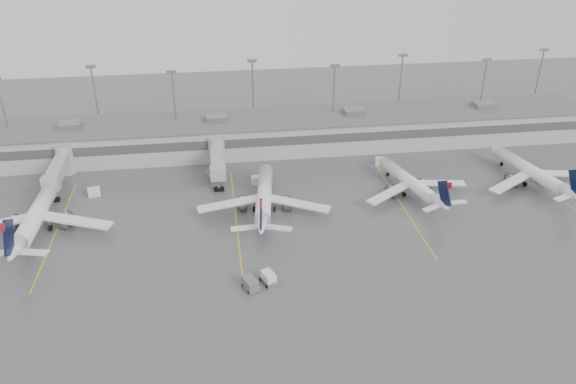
{
  "coord_description": "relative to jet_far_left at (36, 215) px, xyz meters",
  "views": [
    {
      "loc": [
        -20.52,
        -74.48,
        58.42
      ],
      "look_at": [
        -6.78,
        24.0,
        5.0
      ],
      "focal_mm": 35.0,
      "sensor_mm": 36.0,
      "label": 1
    }
  ],
  "objects": [
    {
      "name": "baggage_tug",
      "position": [
        42.59,
        -22.96,
        -2.56
      ],
      "size": [
        3.03,
        3.69,
        2.05
      ],
      "rotation": [
        0.0,
        0.0,
        0.39
      ],
      "color": "white",
      "rests_on": "ground"
    },
    {
      "name": "gse_uld_b",
      "position": [
        44.0,
        13.79,
        -2.45
      ],
      "size": [
        2.89,
        2.23,
        1.82
      ],
      "primitive_type": "cube",
      "rotation": [
        0.0,
        0.0,
        0.22
      ],
      "color": "white",
      "rests_on": "ground"
    },
    {
      "name": "ground",
      "position": [
        55.84,
        -24.48,
        -3.36
      ],
      "size": [
        260.0,
        260.0,
        0.0
      ],
      "primitive_type": "plane",
      "color": "#565658",
      "rests_on": "ground"
    },
    {
      "name": "jet_bridge_right",
      "position": [
        35.34,
        21.24,
        0.51
      ],
      "size": [
        4.0,
        17.2,
        7.0
      ],
      "color": "#9C9EA1",
      "rests_on": "ground"
    },
    {
      "name": "cone_c",
      "position": [
        75.54,
        6.5,
        -3.0
      ],
      "size": [
        0.45,
        0.45,
        0.72
      ],
      "primitive_type": "cone",
      "color": "#FF5905",
      "rests_on": "ground"
    },
    {
      "name": "baggage_cart",
      "position": [
        39.39,
        -24.16,
        -2.31
      ],
      "size": [
        2.84,
        3.57,
        2.01
      ],
      "rotation": [
        0.0,
        0.0,
        0.39
      ],
      "color": "slate",
      "rests_on": "ground"
    },
    {
      "name": "gse_loader",
      "position": [
        33.95,
        16.22,
        -2.34
      ],
      "size": [
        2.74,
        3.64,
        2.03
      ],
      "primitive_type": "cube",
      "rotation": [
        0.0,
        0.0,
        0.24
      ],
      "color": "slate",
      "rests_on": "ground"
    },
    {
      "name": "jet_far_right",
      "position": [
        105.23,
        5.01,
        -0.39
      ],
      "size": [
        25.86,
        29.26,
        9.56
      ],
      "rotation": [
        0.0,
        0.0,
        0.2
      ],
      "color": "white",
      "rests_on": "ground"
    },
    {
      "name": "jet_mid_right",
      "position": [
        76.72,
        4.21,
        -0.59
      ],
      "size": [
        23.81,
        27.03,
        8.91
      ],
      "rotation": [
        0.0,
        0.0,
        0.25
      ],
      "color": "white",
      "rests_on": "ground"
    },
    {
      "name": "cone_d",
      "position": [
        101.27,
        14.75,
        -2.97
      ],
      "size": [
        0.49,
        0.49,
        0.78
      ],
      "primitive_type": "cone",
      "color": "#FF5905",
      "rests_on": "ground"
    },
    {
      "name": "terminal",
      "position": [
        55.83,
        33.5,
        0.81
      ],
      "size": [
        152.0,
        17.0,
        9.45
      ],
      "color": "#ACACA7",
      "rests_on": "ground"
    },
    {
      "name": "cone_a",
      "position": [
        12.54,
        6.52,
        -3.01
      ],
      "size": [
        0.43,
        0.43,
        0.69
      ],
      "primitive_type": "cone",
      "color": "#FF5905",
      "rests_on": "ground"
    },
    {
      "name": "jet_mid_left",
      "position": [
        44.39,
        1.64,
        -0.26
      ],
      "size": [
        27.23,
        30.72,
        9.97
      ],
      "rotation": [
        0.0,
        0.0,
        -0.14
      ],
      "color": "white",
      "rests_on": "ground"
    },
    {
      "name": "gse_uld_a",
      "position": [
        8.4,
        12.93,
        -2.46
      ],
      "size": [
        2.83,
        2.18,
        1.79
      ],
      "primitive_type": "cube",
      "rotation": [
        0.0,
        0.0,
        0.21
      ],
      "color": "white",
      "rests_on": "ground"
    },
    {
      "name": "light_masts",
      "position": [
        55.84,
        39.27,
        8.67
      ],
      "size": [
        142.4,
        8.0,
        20.6
      ],
      "color": "gray",
      "rests_on": "ground"
    },
    {
      "name": "gse_uld_c",
      "position": [
        74.42,
        19.68,
        -2.52
      ],
      "size": [
        2.59,
        1.92,
        1.68
      ],
      "primitive_type": "cube",
      "rotation": [
        0.0,
        0.0,
        -0.15
      ],
      "color": "white",
      "rests_on": "ground"
    },
    {
      "name": "jet_far_left",
      "position": [
        0.0,
        0.0,
        0.0
      ],
      "size": [
        29.79,
        33.4,
        10.8
      ],
      "rotation": [
        0.0,
        0.0,
        -0.03
      ],
      "color": "white",
      "rests_on": "ground"
    },
    {
      "name": "cone_b",
      "position": [
        32.24,
        12.36,
        -3.04
      ],
      "size": [
        0.4,
        0.4,
        0.64
      ],
      "primitive_type": "cone",
      "color": "#FF5905",
      "rests_on": "ground"
    },
    {
      "name": "stand_markings",
      "position": [
        55.84,
        -0.48,
        -3.35
      ],
      "size": [
        105.25,
        40.0,
        0.01
      ],
      "color": "yellow",
      "rests_on": "ground"
    },
    {
      "name": "jet_bridge_left",
      "position": [
        0.34,
        21.24,
        0.51
      ],
      "size": [
        4.0,
        17.2,
        7.0
      ],
      "color": "#9C9EA1",
      "rests_on": "ground"
    }
  ]
}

